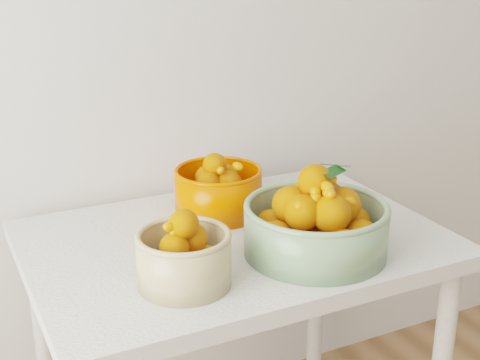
# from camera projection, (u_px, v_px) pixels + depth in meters

# --- Properties ---
(table) EXTENTS (1.00, 0.70, 0.75)m
(table) POSITION_uv_depth(u_px,v_px,m) (235.00, 271.00, 1.67)
(table) COLOR silver
(table) RESTS_ON ground
(bowl_cream) EXTENTS (0.22, 0.22, 0.17)m
(bowl_cream) POSITION_uv_depth(u_px,v_px,m) (184.00, 257.00, 1.39)
(bowl_cream) COLOR tan
(bowl_cream) RESTS_ON table
(bowl_green) EXTENTS (0.41, 0.41, 0.21)m
(bowl_green) POSITION_uv_depth(u_px,v_px,m) (316.00, 223.00, 1.53)
(bowl_green) COLOR gray
(bowl_green) RESTS_ON table
(bowl_orange) EXTENTS (0.26, 0.26, 0.17)m
(bowl_orange) POSITION_uv_depth(u_px,v_px,m) (218.00, 190.00, 1.76)
(bowl_orange) COLOR #ED4700
(bowl_orange) RESTS_ON table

